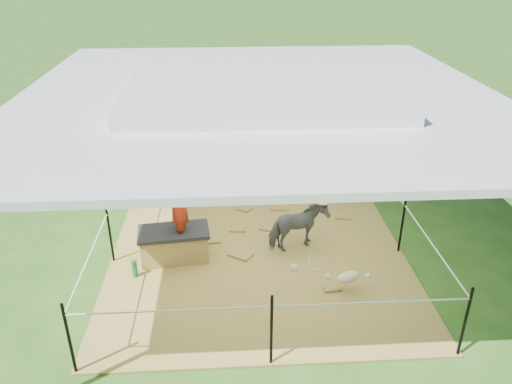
{
  "coord_description": "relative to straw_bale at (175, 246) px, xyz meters",
  "views": [
    {
      "loc": [
        -0.44,
        -6.59,
        4.42
      ],
      "look_at": [
        0.0,
        0.6,
        0.85
      ],
      "focal_mm": 35.0,
      "sensor_mm": 36.0,
      "label": 1
    }
  ],
  "objects": [
    {
      "name": "picnic_table_far",
      "position": [
        6.98,
        9.23,
        0.15
      ],
      "size": [
        2.38,
        2.24,
        0.8
      ],
      "primitive_type": "cube",
      "rotation": [
        0.0,
        0.0,
        -0.6
      ],
      "color": "#56361D",
      "rests_on": "ground"
    },
    {
      "name": "ground",
      "position": [
        1.3,
        -0.01,
        -0.25
      ],
      "size": [
        90.0,
        90.0,
        0.0
      ],
      "primitive_type": "plane",
      "color": "#2D5919",
      "rests_on": "ground"
    },
    {
      "name": "straw_bale",
      "position": [
        0.0,
        0.0,
        0.0
      ],
      "size": [
        1.06,
        0.61,
        0.45
      ],
      "primitive_type": "cube",
      "rotation": [
        0.0,
        0.0,
        0.11
      ],
      "color": "#A67D3C",
      "rests_on": "hay_patch"
    },
    {
      "name": "picnic_table_near",
      "position": [
        3.65,
        7.96,
        0.08
      ],
      "size": [
        1.83,
        1.51,
        0.67
      ],
      "primitive_type": "cube",
      "rotation": [
        0.0,
        0.0,
        0.24
      ],
      "color": "brown",
      "rests_on": "ground"
    },
    {
      "name": "dark_cloth",
      "position": [
        0.0,
        -0.0,
        0.25
      ],
      "size": [
        1.13,
        0.68,
        0.06
      ],
      "primitive_type": "cube",
      "rotation": [
        0.0,
        0.0,
        0.11
      ],
      "color": "black",
      "rests_on": "straw_bale"
    },
    {
      "name": "trash_barrel",
      "position": [
        5.0,
        6.43,
        0.15
      ],
      "size": [
        0.53,
        0.53,
        0.81
      ],
      "primitive_type": "cylinder",
      "rotation": [
        0.0,
        0.0,
        0.01
      ],
      "color": "blue",
      "rests_on": "ground"
    },
    {
      "name": "woman",
      "position": [
        0.1,
        -0.0,
        0.83
      ],
      "size": [
        0.34,
        0.47,
        1.21
      ],
      "primitive_type": "imported",
      "rotation": [
        0.0,
        0.0,
        -1.46
      ],
      "color": "red",
      "rests_on": "straw_bale"
    },
    {
      "name": "canopy_tent",
      "position": [
        1.3,
        -0.01,
        2.44
      ],
      "size": [
        6.3,
        6.3,
        2.9
      ],
      "color": "silver",
      "rests_on": "ground"
    },
    {
      "name": "foal",
      "position": [
        2.49,
        -0.97,
        0.03
      ],
      "size": [
        1.05,
        0.82,
        0.52
      ],
      "primitive_type": null,
      "rotation": [
        0.0,
        0.0,
        0.37
      ],
      "color": "beige",
      "rests_on": "hay_patch"
    },
    {
      "name": "pink_hat",
      "position": [
        1.94,
        0.16,
        0.63
      ],
      "size": [
        0.25,
        0.25,
        0.11
      ],
      "primitive_type": "cylinder",
      "color": "pink",
      "rests_on": "pony"
    },
    {
      "name": "hay_patch",
      "position": [
        1.3,
        -0.01,
        -0.24
      ],
      "size": [
        4.6,
        4.6,
        0.03
      ],
      "primitive_type": "cube",
      "color": "brown",
      "rests_on": "ground"
    },
    {
      "name": "distant_person",
      "position": [
        4.0,
        7.01,
        0.38
      ],
      "size": [
        0.75,
        0.68,
        1.26
      ],
      "primitive_type": "imported",
      "rotation": [
        0.0,
        0.0,
        2.75
      ],
      "color": "blue",
      "rests_on": "ground"
    },
    {
      "name": "pony",
      "position": [
        1.94,
        0.16,
        0.17
      ],
      "size": [
        1.03,
        0.76,
        0.79
      ],
      "primitive_type": "imported",
      "rotation": [
        0.0,
        0.0,
        1.98
      ],
      "color": "#535358",
      "rests_on": "hay_patch"
    },
    {
      "name": "green_bottle",
      "position": [
        -0.55,
        -0.45,
        -0.08
      ],
      "size": [
        0.09,
        0.09,
        0.28
      ],
      "primitive_type": "cylinder",
      "rotation": [
        0.0,
        0.0,
        0.11
      ],
      "color": "#197330",
      "rests_on": "hay_patch"
    },
    {
      "name": "rope_fence",
      "position": [
        1.3,
        -0.01,
        0.39
      ],
      "size": [
        4.54,
        4.54,
        1.0
      ],
      "color": "black",
      "rests_on": "ground"
    }
  ]
}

